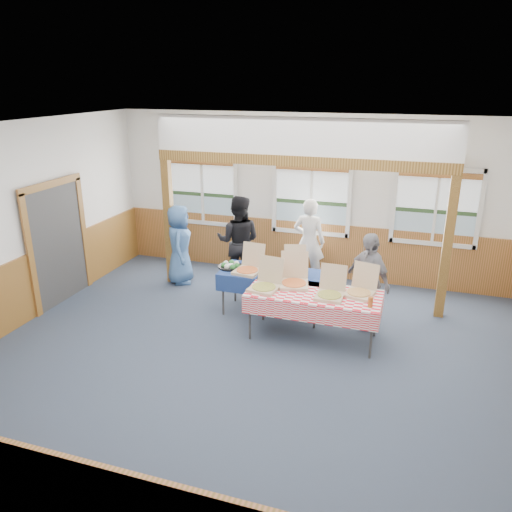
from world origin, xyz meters
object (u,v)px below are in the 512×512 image
(table_left, at_px, (273,276))
(table_right, at_px, (314,296))
(woman_black, at_px, (239,241))
(man_blue, at_px, (179,244))
(woman_white, at_px, (309,241))
(person_grey, at_px, (368,280))

(table_left, xyz_separation_m, table_right, (0.82, -0.61, 0.01))
(woman_black, bearing_deg, man_blue, 4.51)
(woman_white, bearing_deg, man_blue, 19.56)
(man_blue, bearing_deg, table_right, -136.28)
(woman_black, distance_m, man_blue, 1.16)
(table_left, distance_m, man_blue, 2.27)
(table_right, xyz_separation_m, person_grey, (0.72, 0.68, 0.08))
(man_blue, bearing_deg, woman_black, -98.45)
(table_right, relative_size, woman_black, 1.23)
(woman_white, bearing_deg, person_grey, 131.98)
(man_blue, distance_m, person_grey, 3.73)
(table_left, distance_m, table_right, 1.02)
(man_blue, bearing_deg, woman_white, -92.57)
(table_left, bearing_deg, woman_black, 137.76)
(table_left, distance_m, woman_black, 1.45)
(woman_black, bearing_deg, table_right, 129.92)
(woman_white, relative_size, person_grey, 1.07)
(table_right, distance_m, person_grey, 0.99)
(man_blue, xyz_separation_m, person_grey, (3.66, -0.73, 0.01))
(table_left, bearing_deg, man_blue, 163.65)
(table_right, height_order, woman_white, woman_white)
(woman_white, height_order, woman_black, woman_black)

